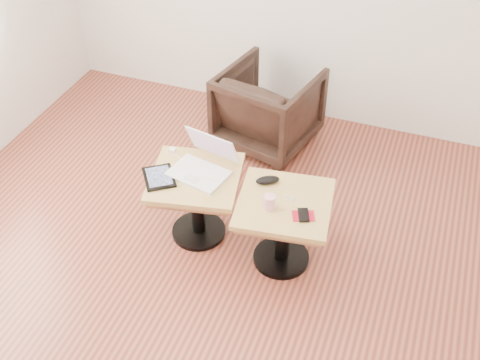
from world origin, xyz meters
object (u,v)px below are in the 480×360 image
(side_table_left, at_px, (196,191))
(striped_cup, at_px, (269,202))
(side_table_right, at_px, (284,217))
(laptop, at_px, (203,164))
(armchair, at_px, (268,108))

(side_table_left, xyz_separation_m, striped_cup, (0.52, -0.12, 0.17))
(side_table_right, bearing_deg, laptop, 161.90)
(side_table_right, distance_m, striped_cup, 0.20)
(side_table_right, height_order, striped_cup, striped_cup)
(laptop, height_order, armchair, laptop)
(side_table_left, relative_size, laptop, 1.58)
(striped_cup, bearing_deg, armchair, 108.02)
(side_table_left, xyz_separation_m, armchair, (0.11, 1.15, -0.06))
(side_table_left, relative_size, striped_cup, 7.22)
(side_table_right, relative_size, striped_cup, 6.86)
(laptop, bearing_deg, armchair, 97.38)
(side_table_right, distance_m, laptop, 0.60)
(side_table_right, distance_m, armchair, 1.28)
(armchair, bearing_deg, side_table_right, 124.95)
(laptop, bearing_deg, striped_cup, -9.07)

